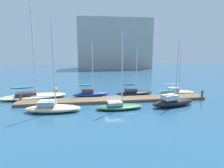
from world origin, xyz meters
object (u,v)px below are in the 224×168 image
mooring_buoy_yellow (55,89)px  sailboat_1 (52,107)px  sailboat_3 (119,106)px  harbor_building_distant (114,44)px  sailboat_2 (91,93)px  sailboat_0 (32,95)px  sailboat_5 (173,101)px  sailboat_6 (176,91)px  sailboat_4 (134,92)px

mooring_buoy_yellow → sailboat_1: bearing=-83.9°
sailboat_1 → sailboat_3: bearing=3.5°
sailboat_3 → harbor_building_distant: bearing=80.4°
sailboat_2 → sailboat_3: (3.07, -6.36, -0.11)m
sailboat_0 → sailboat_5: bearing=-29.4°
sailboat_5 → sailboat_6: 6.95m
sailboat_4 → sailboat_2: bearing=175.2°
sailboat_6 → mooring_buoy_yellow: bearing=178.8°
sailboat_1 → sailboat_5: bearing=4.8°
sailboat_0 → harbor_building_distant: harbor_building_distant is taller
harbor_building_distant → sailboat_0: bearing=-114.7°
sailboat_6 → mooring_buoy_yellow: (-18.96, 4.47, -0.09)m
sailboat_4 → mooring_buoy_yellow: 12.88m
sailboat_4 → sailboat_3: bearing=-122.6°
sailboat_3 → sailboat_6: bearing=29.7°
sailboat_1 → sailboat_3: (7.56, -0.14, -0.11)m
sailboat_5 → mooring_buoy_yellow: size_ratio=11.90×
sailboat_4 → sailboat_6: size_ratio=0.97×
sailboat_3 → sailboat_6: sailboat_3 is taller
mooring_buoy_yellow → sailboat_6: bearing=-13.3°
sailboat_2 → sailboat_3: size_ratio=0.89×
sailboat_0 → sailboat_1: 7.33m
sailboat_6 → harbor_building_distant: harbor_building_distant is taller
harbor_building_distant → sailboat_3: bearing=-98.4°
sailboat_1 → harbor_building_distant: harbor_building_distant is taller
sailboat_5 → harbor_building_distant: size_ratio=0.32×
mooring_buoy_yellow → sailboat_2: bearing=-37.2°
harbor_building_distant → sailboat_2: bearing=-104.0°
sailboat_3 → sailboat_4: sailboat_3 is taller
sailboat_4 → sailboat_5: sailboat_5 is taller
sailboat_1 → sailboat_2: size_ratio=1.26×
sailboat_1 → sailboat_0: bearing=124.9°
sailboat_1 → harbor_building_distant: 48.38m
sailboat_0 → sailboat_1: size_ratio=1.37×
sailboat_4 → harbor_building_distant: 40.35m
sailboat_5 → sailboat_6: sailboat_5 is taller
sailboat_4 → harbor_building_distant: bearing=81.3°
sailboat_0 → sailboat_6: sailboat_0 is taller
sailboat_1 → sailboat_2: bearing=58.7°
sailboat_4 → sailboat_1: bearing=-154.8°
sailboat_2 → sailboat_6: size_ratio=1.09×
sailboat_5 → mooring_buoy_yellow: sailboat_5 is taller
sailboat_4 → sailboat_5: size_ratio=0.87×
sailboat_0 → mooring_buoy_yellow: (2.57, 4.16, -0.17)m
sailboat_0 → sailboat_4: size_ratio=1.95×
sailboat_3 → mooring_buoy_yellow: size_ratio=13.20×
sailboat_2 → sailboat_5: 11.59m
sailboat_2 → sailboat_6: 13.35m
sailboat_5 → harbor_building_distant: 46.17m
sailboat_5 → sailboat_2: bearing=134.7°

